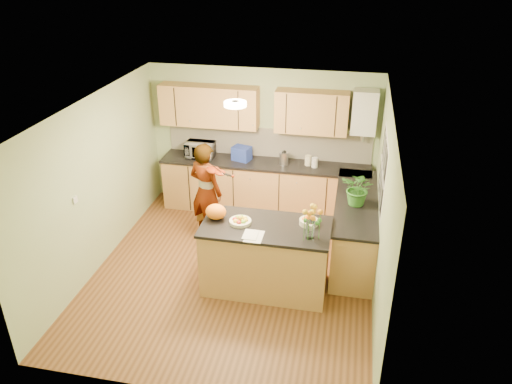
# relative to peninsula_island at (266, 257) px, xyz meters

# --- Properties ---
(floor) EXTENTS (4.50, 4.50, 0.00)m
(floor) POSITION_rel_peninsula_island_xyz_m (-0.52, 0.23, -0.49)
(floor) COLOR #573318
(floor) RESTS_ON ground
(ceiling) EXTENTS (4.00, 4.50, 0.02)m
(ceiling) POSITION_rel_peninsula_island_xyz_m (-0.52, 0.23, 2.01)
(ceiling) COLOR white
(ceiling) RESTS_ON wall_back
(wall_back) EXTENTS (4.00, 0.02, 2.50)m
(wall_back) POSITION_rel_peninsula_island_xyz_m (-0.52, 2.48, 0.76)
(wall_back) COLOR #94A676
(wall_back) RESTS_ON floor
(wall_front) EXTENTS (4.00, 0.02, 2.50)m
(wall_front) POSITION_rel_peninsula_island_xyz_m (-0.52, -2.02, 0.76)
(wall_front) COLOR #94A676
(wall_front) RESTS_ON floor
(wall_left) EXTENTS (0.02, 4.50, 2.50)m
(wall_left) POSITION_rel_peninsula_island_xyz_m (-2.52, 0.23, 0.76)
(wall_left) COLOR #94A676
(wall_left) RESTS_ON floor
(wall_right) EXTENTS (0.02, 4.50, 2.50)m
(wall_right) POSITION_rel_peninsula_island_xyz_m (1.48, 0.23, 0.76)
(wall_right) COLOR #94A676
(wall_right) RESTS_ON floor
(back_counter) EXTENTS (3.64, 0.62, 0.94)m
(back_counter) POSITION_rel_peninsula_island_xyz_m (-0.42, 2.18, -0.02)
(back_counter) COLOR #BE814C
(back_counter) RESTS_ON floor
(right_counter) EXTENTS (0.62, 2.24, 0.94)m
(right_counter) POSITION_rel_peninsula_island_xyz_m (1.18, 1.08, -0.02)
(right_counter) COLOR #BE814C
(right_counter) RESTS_ON floor
(splashback) EXTENTS (3.60, 0.02, 0.52)m
(splashback) POSITION_rel_peninsula_island_xyz_m (-0.42, 2.47, 0.71)
(splashback) COLOR white
(splashback) RESTS_ON back_counter
(upper_cabinets) EXTENTS (3.20, 0.34, 0.70)m
(upper_cabinets) POSITION_rel_peninsula_island_xyz_m (-0.70, 2.31, 1.36)
(upper_cabinets) COLOR #BE814C
(upper_cabinets) RESTS_ON wall_back
(boiler) EXTENTS (0.40, 0.30, 0.86)m
(boiler) POSITION_rel_peninsula_island_xyz_m (1.18, 2.32, 1.40)
(boiler) COLOR silver
(boiler) RESTS_ON wall_back
(window_right) EXTENTS (0.01, 1.30, 1.05)m
(window_right) POSITION_rel_peninsula_island_xyz_m (1.47, 0.83, 1.06)
(window_right) COLOR silver
(window_right) RESTS_ON wall_right
(light_switch) EXTENTS (0.02, 0.09, 0.09)m
(light_switch) POSITION_rel_peninsula_island_xyz_m (-2.51, -0.37, 0.81)
(light_switch) COLOR silver
(light_switch) RESTS_ON wall_left
(ceiling_lamp) EXTENTS (0.30, 0.30, 0.07)m
(ceiling_lamp) POSITION_rel_peninsula_island_xyz_m (-0.52, 0.53, 1.97)
(ceiling_lamp) COLOR #FFEABF
(ceiling_lamp) RESTS_ON ceiling
(peninsula_island) EXTENTS (1.72, 0.88, 0.99)m
(peninsula_island) POSITION_rel_peninsula_island_xyz_m (0.00, 0.00, 0.00)
(peninsula_island) COLOR #BE814C
(peninsula_island) RESTS_ON floor
(fruit_dish) EXTENTS (0.30, 0.30, 0.10)m
(fruit_dish) POSITION_rel_peninsula_island_xyz_m (-0.35, -0.00, 0.53)
(fruit_dish) COLOR beige
(fruit_dish) RESTS_ON peninsula_island
(orange_bowl) EXTENTS (0.25, 0.25, 0.15)m
(orange_bowl) POSITION_rel_peninsula_island_xyz_m (0.55, 0.15, 0.55)
(orange_bowl) COLOR beige
(orange_bowl) RESTS_ON peninsula_island
(flower_vase) EXTENTS (0.27, 0.27, 0.51)m
(flower_vase) POSITION_rel_peninsula_island_xyz_m (0.60, -0.18, 0.83)
(flower_vase) COLOR silver
(flower_vase) RESTS_ON peninsula_island
(orange_bag) EXTENTS (0.35, 0.32, 0.21)m
(orange_bag) POSITION_rel_peninsula_island_xyz_m (-0.70, 0.05, 0.60)
(orange_bag) COLOR orange
(orange_bag) RESTS_ON peninsula_island
(papers) EXTENTS (0.23, 0.31, 0.01)m
(papers) POSITION_rel_peninsula_island_xyz_m (-0.10, -0.30, 0.50)
(papers) COLOR silver
(papers) RESTS_ON peninsula_island
(violinist) EXTENTS (0.70, 0.59, 1.63)m
(violinist) POSITION_rel_peninsula_island_xyz_m (-1.18, 1.14, 0.32)
(violinist) COLOR #E8B28E
(violinist) RESTS_ON floor
(violin) EXTENTS (0.66, 0.57, 0.16)m
(violin) POSITION_rel_peninsula_island_xyz_m (-0.98, 0.92, 0.81)
(violin) COLOR #4F1804
(violin) RESTS_ON violinist
(microwave) EXTENTS (0.50, 0.35, 0.27)m
(microwave) POSITION_rel_peninsula_island_xyz_m (-1.59, 2.20, 0.58)
(microwave) COLOR silver
(microwave) RESTS_ON back_counter
(blue_box) EXTENTS (0.36, 0.30, 0.24)m
(blue_box) POSITION_rel_peninsula_island_xyz_m (-0.84, 2.22, 0.57)
(blue_box) COLOR #213599
(blue_box) RESTS_ON back_counter
(kettle) EXTENTS (0.16, 0.16, 0.29)m
(kettle) POSITION_rel_peninsula_island_xyz_m (-0.09, 2.17, 0.56)
(kettle) COLOR #BABABF
(kettle) RESTS_ON back_counter
(jar_cream) EXTENTS (0.14, 0.14, 0.17)m
(jar_cream) POSITION_rel_peninsula_island_xyz_m (0.32, 2.22, 0.53)
(jar_cream) COLOR beige
(jar_cream) RESTS_ON back_counter
(jar_white) EXTENTS (0.13, 0.13, 0.17)m
(jar_white) POSITION_rel_peninsula_island_xyz_m (0.44, 2.16, 0.53)
(jar_white) COLOR silver
(jar_white) RESTS_ON back_counter
(potted_plant) EXTENTS (0.59, 0.56, 0.52)m
(potted_plant) POSITION_rel_peninsula_island_xyz_m (1.18, 0.93, 0.70)
(potted_plant) COLOR #337627
(potted_plant) RESTS_ON right_counter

